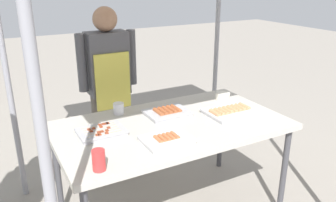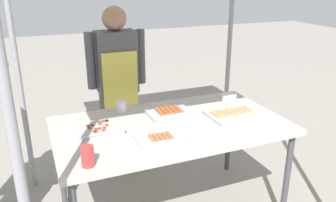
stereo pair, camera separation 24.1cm
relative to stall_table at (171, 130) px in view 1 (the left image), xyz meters
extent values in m
cube|color=#B7B2A8|center=(0.00, 0.00, 0.03)|extent=(1.60, 0.90, 0.04)
cylinder|color=#3F3F44|center=(0.74, -0.39, -0.34)|extent=(0.04, 0.04, 0.71)
cylinder|color=#3F3F44|center=(-0.74, 0.39, -0.34)|extent=(0.04, 0.04, 0.71)
cylinder|color=#3F3F44|center=(0.74, 0.39, -0.34)|extent=(0.04, 0.04, 0.71)
cylinder|color=gray|center=(-0.95, -0.80, 0.36)|extent=(0.04, 0.04, 2.12)
cylinder|color=gray|center=(-0.95, 0.80, 0.36)|extent=(0.04, 0.04, 2.12)
cylinder|color=gray|center=(0.95, 0.80, 0.36)|extent=(0.04, 0.04, 2.12)
cube|color=#ADADB2|center=(0.05, 0.15, 0.06)|extent=(0.31, 0.22, 0.02)
cube|color=#ADADB2|center=(0.05, 0.15, 0.08)|extent=(0.32, 0.24, 0.01)
cylinder|color=#9E512D|center=(-0.03, 0.15, 0.09)|extent=(0.03, 0.13, 0.03)
cylinder|color=#9E512D|center=(0.01, 0.15, 0.09)|extent=(0.03, 0.13, 0.03)
cylinder|color=#9E512D|center=(0.05, 0.15, 0.09)|extent=(0.03, 0.13, 0.03)
cylinder|color=#9E512D|center=(0.08, 0.15, 0.09)|extent=(0.03, 0.13, 0.03)
cylinder|color=#9E512D|center=(0.12, 0.15, 0.09)|extent=(0.03, 0.13, 0.03)
cube|color=#ADADB2|center=(-0.49, 0.06, 0.06)|extent=(0.29, 0.20, 0.02)
cube|color=#ADADB2|center=(-0.49, 0.06, 0.08)|extent=(0.30, 0.21, 0.01)
cylinder|color=tan|center=(-0.49, -0.01, 0.08)|extent=(0.22, 0.01, 0.01)
cube|color=brown|center=(-0.52, -0.01, 0.08)|extent=(0.02, 0.02, 0.02)
cube|color=brown|center=(-0.47, -0.01, 0.08)|extent=(0.02, 0.02, 0.02)
cube|color=brown|center=(-0.53, -0.01, 0.08)|extent=(0.02, 0.02, 0.02)
cylinder|color=tan|center=(-0.49, 0.03, 0.08)|extent=(0.22, 0.01, 0.01)
cube|color=brown|center=(-0.49, 0.03, 0.08)|extent=(0.02, 0.02, 0.02)
cube|color=brown|center=(-0.51, 0.03, 0.08)|extent=(0.02, 0.02, 0.02)
cube|color=brown|center=(-0.46, 0.03, 0.08)|extent=(0.02, 0.02, 0.02)
cylinder|color=tan|center=(-0.49, 0.06, 0.08)|extent=(0.22, 0.01, 0.01)
cube|color=brown|center=(-0.44, 0.06, 0.08)|extent=(0.02, 0.02, 0.02)
cube|color=brown|center=(-0.55, 0.06, 0.08)|extent=(0.02, 0.02, 0.02)
cylinder|color=tan|center=(-0.49, 0.10, 0.08)|extent=(0.22, 0.01, 0.01)
cube|color=brown|center=(-0.53, 0.10, 0.08)|extent=(0.02, 0.02, 0.02)
cube|color=brown|center=(-0.47, 0.10, 0.08)|extent=(0.02, 0.02, 0.02)
cube|color=brown|center=(-0.56, 0.10, 0.08)|extent=(0.02, 0.02, 0.02)
cylinder|color=tan|center=(-0.49, 0.14, 0.08)|extent=(0.22, 0.01, 0.01)
cube|color=brown|center=(-0.42, 0.14, 0.08)|extent=(0.02, 0.02, 0.02)
cube|color=brown|center=(-0.47, 0.14, 0.08)|extent=(0.02, 0.02, 0.02)
cube|color=brown|center=(-0.45, 0.14, 0.08)|extent=(0.02, 0.02, 0.02)
cube|color=brown|center=(-0.42, 0.14, 0.08)|extent=(0.02, 0.02, 0.02)
cube|color=silver|center=(0.46, -0.07, 0.06)|extent=(0.34, 0.27, 0.02)
cube|color=silver|center=(0.46, -0.07, 0.08)|extent=(0.35, 0.28, 0.01)
cylinder|color=tan|center=(0.32, -0.07, 0.09)|extent=(0.04, 0.11, 0.04)
cylinder|color=tan|center=(0.36, -0.07, 0.09)|extent=(0.04, 0.11, 0.04)
cylinder|color=tan|center=(0.40, -0.07, 0.09)|extent=(0.04, 0.11, 0.04)
cylinder|color=tan|center=(0.44, -0.07, 0.09)|extent=(0.04, 0.11, 0.04)
cylinder|color=tan|center=(0.48, -0.07, 0.09)|extent=(0.04, 0.11, 0.04)
cylinder|color=tan|center=(0.52, -0.07, 0.09)|extent=(0.04, 0.11, 0.04)
cylinder|color=tan|center=(0.56, -0.07, 0.09)|extent=(0.04, 0.11, 0.04)
cylinder|color=tan|center=(0.59, -0.07, 0.09)|extent=(0.04, 0.11, 0.04)
cube|color=silver|center=(-0.17, -0.24, 0.06)|extent=(0.29, 0.22, 0.02)
cube|color=silver|center=(-0.17, -0.24, 0.08)|extent=(0.30, 0.23, 0.01)
cylinder|color=#B7663D|center=(-0.23, -0.24, 0.09)|extent=(0.03, 0.09, 0.03)
cylinder|color=#B7663D|center=(-0.20, -0.24, 0.09)|extent=(0.03, 0.09, 0.03)
cylinder|color=#B7663D|center=(-0.17, -0.24, 0.09)|extent=(0.03, 0.09, 0.03)
cylinder|color=#B7663D|center=(-0.14, -0.24, 0.09)|extent=(0.03, 0.09, 0.03)
cylinder|color=#B7663D|center=(-0.11, -0.24, 0.09)|extent=(0.03, 0.09, 0.03)
cylinder|color=silver|center=(0.61, 0.22, 0.08)|extent=(0.12, 0.12, 0.06)
cylinder|color=white|center=(-0.26, 0.34, 0.09)|extent=(0.08, 0.08, 0.08)
cylinder|color=red|center=(-0.64, -0.35, 0.11)|extent=(0.07, 0.07, 0.12)
cylinder|color=#595147|center=(-0.27, 0.83, -0.32)|extent=(0.12, 0.12, 0.75)
cylinder|color=#595147|center=(-0.05, 0.83, -0.32)|extent=(0.12, 0.12, 0.75)
cube|color=#4C4C51|center=(-0.16, 0.83, 0.32)|extent=(0.34, 0.20, 0.53)
cube|color=#D8CC4C|center=(-0.16, 0.72, 0.19)|extent=(0.30, 0.02, 0.48)
cylinder|color=#4C4C51|center=(-0.38, 0.83, 0.35)|extent=(0.08, 0.08, 0.48)
cylinder|color=#4C4C51|center=(0.06, 0.83, 0.35)|extent=(0.08, 0.08, 0.48)
sphere|color=#9E7256|center=(-0.16, 0.83, 0.69)|extent=(0.20, 0.20, 0.20)
camera|label=1|loc=(-1.08, -1.94, 1.03)|focal=37.12mm
camera|label=2|loc=(-0.86, -2.05, 1.03)|focal=37.12mm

